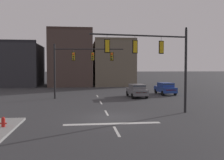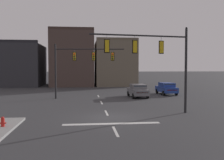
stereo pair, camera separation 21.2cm
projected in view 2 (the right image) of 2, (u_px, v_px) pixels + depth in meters
The scene contains 9 objects.
ground_plane at pixel (109, 118), 18.59m from camera, with size 400.00×400.00×0.00m, color #353538.
stop_bar_paint at pixel (112, 124), 16.61m from camera, with size 6.40×0.50×0.01m, color silver.
lane_centreline at pixel (106, 113), 20.58m from camera, with size 0.16×26.40×0.01m.
signal_mast_near_side at pixel (157, 55), 19.81m from camera, with size 7.91×1.26×6.93m.
signal_mast_far_side at pixel (78, 61), 29.76m from camera, with size 8.13×0.98×6.47m.
car_lot_nearside at pixel (166, 88), 34.47m from camera, with size 2.00×4.49×1.61m.
car_lot_middle at pixel (138, 90), 31.23m from camera, with size 2.03×4.50×1.61m.
fire_hydrant at pixel (3, 124), 15.17m from camera, with size 0.40×0.30×0.75m.
building_row at pixel (62, 63), 51.39m from camera, with size 29.41×11.23×11.04m.
Camera 2 is at (-1.76, -18.35, 3.70)m, focal length 40.70 mm.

